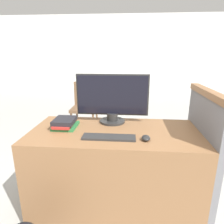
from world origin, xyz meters
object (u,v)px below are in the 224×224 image
at_px(book_stack, 65,123).
at_px(far_chair, 85,104).
at_px(monitor, 112,99).
at_px(keyboard, 109,137).
at_px(mouse, 146,138).

distance_m(book_stack, far_chair, 1.88).
relative_size(monitor, book_stack, 2.63).
relative_size(monitor, keyboard, 1.61).
distance_m(monitor, keyboard, 0.43).
height_order(monitor, far_chair, monitor).
distance_m(monitor, book_stack, 0.47).
distance_m(mouse, book_stack, 0.72).
bearing_deg(keyboard, monitor, 90.79).
bearing_deg(keyboard, book_stack, 154.16).
xyz_separation_m(keyboard, book_stack, (-0.41, 0.20, 0.03)).
xyz_separation_m(monitor, far_chair, (-0.63, 1.66, -0.48)).
bearing_deg(mouse, monitor, 126.25).
distance_m(keyboard, book_stack, 0.45).
height_order(keyboard, mouse, mouse).
relative_size(book_stack, far_chair, 0.28).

